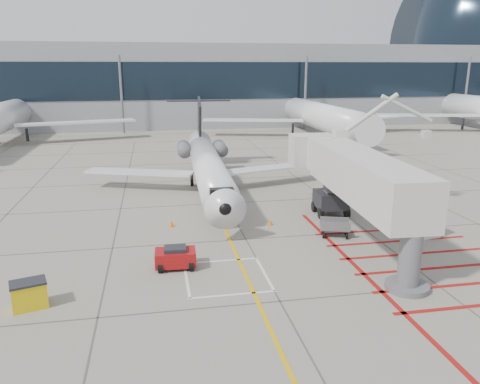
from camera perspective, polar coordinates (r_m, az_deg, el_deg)
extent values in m
plane|color=gray|center=(25.36, 2.49, -8.96)|extent=(260.00, 260.00, 0.00)
cone|color=orange|center=(31.46, -8.37, -3.79)|extent=(0.34, 0.34, 0.47)
cone|color=orange|center=(31.48, 3.74, -3.68)|extent=(0.31, 0.31, 0.43)
cube|color=gray|center=(93.86, -1.11, 13.06)|extent=(180.00, 28.00, 14.00)
cube|color=black|center=(80.01, 0.57, 13.42)|extent=(180.00, 0.10, 6.00)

